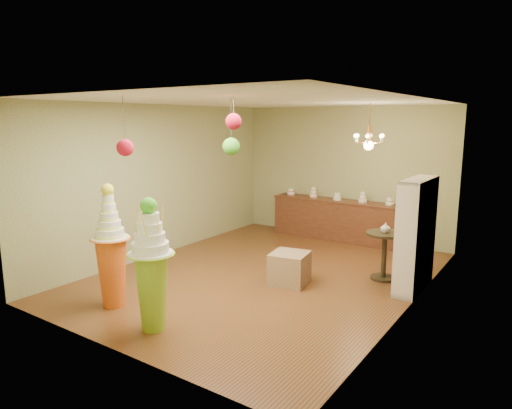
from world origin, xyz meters
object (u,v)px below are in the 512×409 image
Objects in this scene: pedestal_green at (152,274)px; pedestal_orange at (112,261)px; round_table at (384,249)px; sideboard at (337,219)px.

pedestal_orange reaches higher than pedestal_green.
pedestal_orange is 4.44m from round_table.
round_table is (1.84, 3.57, -0.22)m from pedestal_green.
pedestal_green is 0.58× the size of sideboard.
sideboard is at bearing 78.27° from pedestal_orange.
pedestal_green is at bearing -117.26° from round_table.
sideboard is 3.68× the size of round_table.
pedestal_orange is (-1.06, 0.21, -0.06)m from pedestal_green.
round_table is at bearing -48.23° from sideboard.
pedestal_orange reaches higher than sideboard.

